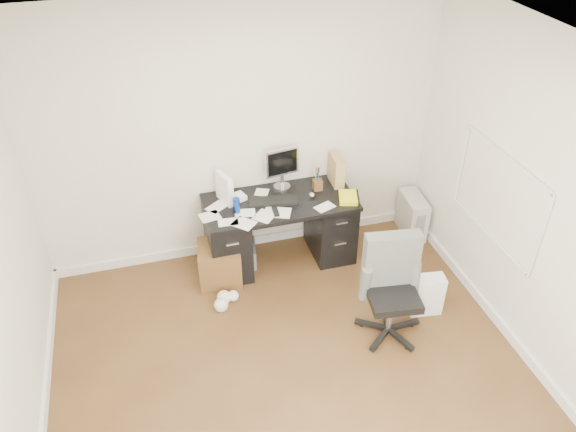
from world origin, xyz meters
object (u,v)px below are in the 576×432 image
(wicker_basket, at_px, (220,263))
(desk, at_px, (280,229))
(lcd_monitor, at_px, (282,168))
(pc_tower, at_px, (412,215))
(office_chair, at_px, (394,291))
(keyboard, at_px, (273,201))

(wicker_basket, bearing_deg, desk, 12.17)
(lcd_monitor, height_order, pc_tower, lcd_monitor)
(office_chair, bearing_deg, desk, 125.78)
(lcd_monitor, distance_m, pc_tower, 1.65)
(lcd_monitor, bearing_deg, wicker_basket, -163.18)
(desk, xyz_separation_m, office_chair, (0.68, -1.28, 0.10))
(lcd_monitor, xyz_separation_m, keyboard, (-0.15, -0.24, -0.21))
(lcd_monitor, bearing_deg, pc_tower, -16.27)
(keyboard, relative_size, wicker_basket, 1.15)
(pc_tower, bearing_deg, desk, -172.35)
(keyboard, height_order, wicker_basket, keyboard)
(lcd_monitor, height_order, keyboard, lcd_monitor)
(lcd_monitor, relative_size, office_chair, 0.45)
(office_chair, relative_size, pc_tower, 2.13)
(desk, bearing_deg, office_chair, -62.15)
(desk, relative_size, keyboard, 3.15)
(office_chair, xyz_separation_m, wicker_basket, (-1.34, 1.13, -0.29))
(keyboard, xyz_separation_m, pc_tower, (1.61, 0.08, -0.53))
(keyboard, xyz_separation_m, office_chair, (0.74, -1.27, -0.27))
(lcd_monitor, xyz_separation_m, office_chair, (0.59, -1.51, -0.48))
(pc_tower, height_order, wicker_basket, pc_tower)
(desk, bearing_deg, pc_tower, 2.42)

